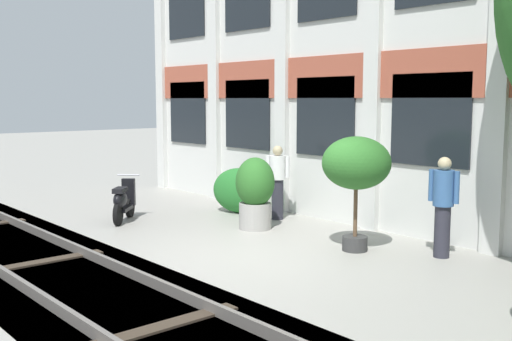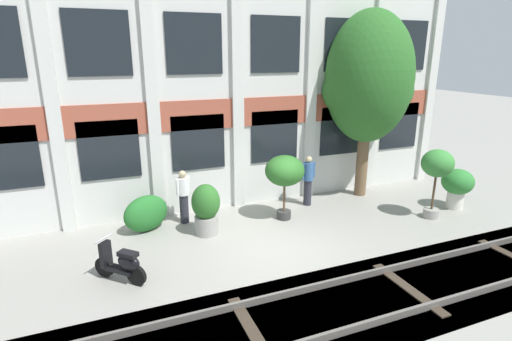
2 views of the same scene
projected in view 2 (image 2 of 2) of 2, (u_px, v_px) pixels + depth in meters
ground_plane at (278, 245)px, 10.60m from camera, size 80.00×80.00×0.00m
apartment_facade at (235, 95)px, 12.59m from camera, size 15.88×0.64×7.27m
rail_tracks at (339, 313)px, 8.06m from camera, size 23.52×2.80×0.43m
broadleaf_tree at (368, 81)px, 13.25m from camera, size 3.05×2.90×6.29m
potted_plant_terracotta_small at (285, 172)px, 11.89m from camera, size 1.19×1.19×2.00m
potted_plant_fluted_column at (206, 208)px, 11.07m from camera, size 0.79×0.79×1.46m
potted_plant_low_pan at (437, 167)px, 11.92m from camera, size 0.94×0.94×2.16m
potted_plant_ribbed_drum at (457, 185)px, 12.91m from camera, size 1.00×1.00×1.32m
scooter_near_curb at (122, 264)px, 8.81m from camera, size 1.04×1.04×0.98m
resident_by_doorway at (308, 179)px, 13.17m from camera, size 0.53×0.34×1.68m
resident_watching_tracks at (183, 195)px, 11.79m from camera, size 0.46×0.34×1.62m
topiary_hedge at (146, 213)px, 11.35m from camera, size 1.50×1.16×1.04m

